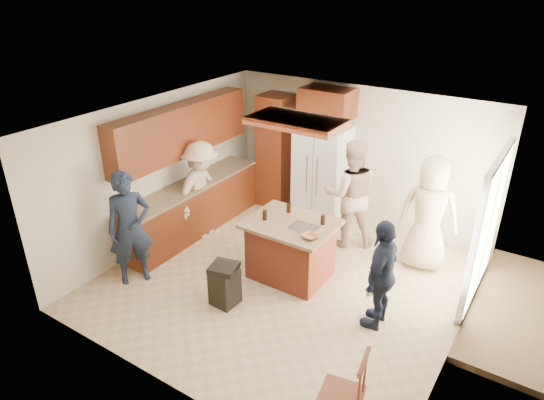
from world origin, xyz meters
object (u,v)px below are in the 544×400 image
Objects in this scene: person_front_left at (130,228)px; person_behind_right at (429,214)px; person_side_right at (382,274)px; person_counter at (202,190)px; spindle_chair at (343,396)px; kitchen_island at (291,249)px; trash_bin at (225,284)px; refrigerator at (322,173)px; person_behind_left at (350,194)px.

person_behind_right reaches higher than person_front_left.
person_side_right is 0.90× the size of person_counter.
spindle_chair is (3.79, -0.73, -0.43)m from person_front_left.
person_behind_right is at bearing 41.07° from kitchen_island.
person_behind_right is 2.93× the size of trash_bin.
trash_bin is (0.12, -3.07, -0.58)m from refrigerator.
person_front_left is 1.63m from trash_bin.
kitchen_island is at bearing -102.60° from person_side_right.
person_side_right is 2.15m from trash_bin.
kitchen_island is at bearing 68.98° from trash_bin.
kitchen_island is at bearing 45.64° from person_behind_left.
person_behind_left reaches higher than kitchen_island.
kitchen_island is at bearing -102.06° from person_counter.
person_counter is (-2.26, -1.11, -0.07)m from person_behind_left.
trash_bin is (1.53, -1.36, -0.54)m from person_counter.
trash_bin is at bearing -135.63° from person_counter.
refrigerator reaches higher than person_front_left.
spindle_chair is (2.40, -4.07, -0.45)m from refrigerator.
kitchen_island is at bearing -23.03° from person_front_left.
spindle_chair is at bearing 9.63° from person_side_right.
person_behind_left reaches higher than refrigerator.
refrigerator is 2.10m from kitchen_island.
person_behind_right is 1.19× the size of person_side_right.
person_counter is at bearing 138.45° from trash_bin.
person_behind_right is 2.22m from refrigerator.
person_behind_left is 2.52m from person_counter.
person_side_right is 2.46× the size of trash_bin.
person_behind_left is 1.03× the size of refrigerator.
trash_bin is (1.51, 0.27, -0.56)m from person_front_left.
person_behind_right is (3.54, 2.76, 0.04)m from person_front_left.
person_front_left is at bearing 169.13° from spindle_chair.
person_side_right is at bearing -48.02° from refrigerator.
person_front_left is 3.62m from refrigerator.
trash_bin is at bearing 42.70° from person_behind_right.
spindle_chair is at bearing 86.11° from person_behind_right.
person_behind_right is at bearing -20.23° from person_front_left.
spindle_chair is (3.82, -2.36, -0.41)m from person_counter.
person_front_left reaches higher than person_side_right.
person_side_right is (1.23, -1.71, -0.16)m from person_behind_left.
person_front_left is 3.62m from person_side_right.
person_behind_right reaches higher than kitchen_island.
trash_bin is 2.50m from spindle_chair.
person_front_left is 4.49m from person_behind_right.
refrigerator is at bearing -67.13° from person_behind_left.
spindle_chair is at bearing -48.15° from kitchen_island.
refrigerator is at bearing 9.23° from person_front_left.
person_side_right is at bearing 100.43° from spindle_chair.
person_side_right is (3.47, 1.03, -0.11)m from person_front_left.
person_behind_right is (1.30, 0.01, -0.01)m from person_behind_left.
trash_bin is 0.63× the size of spindle_chair.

